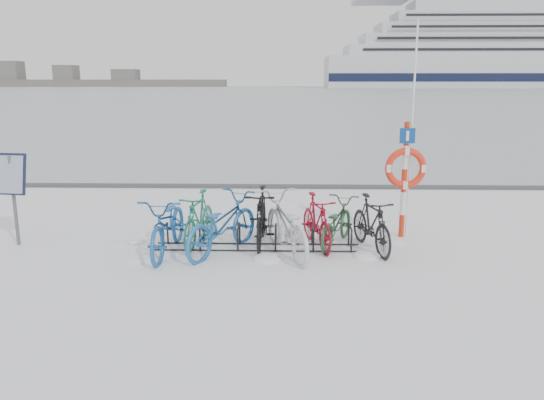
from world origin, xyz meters
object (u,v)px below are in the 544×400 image
object	(u,v)px
info_board	(11,180)
cruise_ferry	(505,55)
bike_rack	(257,239)
lifebuoy_station	(406,168)

from	to	relation	value
info_board	cruise_ferry	distance (m)	238.58
info_board	cruise_ferry	size ratio (longest dim) A/B	0.01
bike_rack	lifebuoy_station	bearing A→B (deg)	15.06
info_board	lifebuoy_station	world-z (taller)	lifebuoy_station
bike_rack	cruise_ferry	world-z (taller)	cruise_ferry
info_board	cruise_ferry	xyz separation A→B (m)	(95.25, 218.41, 12.00)
lifebuoy_station	info_board	bearing A→B (deg)	-174.63
lifebuoy_station	cruise_ferry	xyz separation A→B (m)	(87.51, 217.68, 11.87)
bike_rack	cruise_ferry	size ratio (longest dim) A/B	0.03
cruise_ferry	bike_rack	bearing A→B (deg)	-112.50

